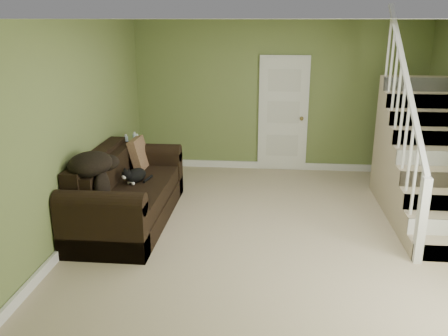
% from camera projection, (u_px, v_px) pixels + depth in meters
% --- Properties ---
extents(floor, '(5.00, 5.50, 0.01)m').
position_uv_depth(floor, '(277.00, 232.00, 6.04)').
color(floor, tan).
rests_on(floor, ground).
extents(ceiling, '(5.00, 5.50, 0.01)m').
position_uv_depth(ceiling, '(285.00, 19.00, 5.26)').
color(ceiling, white).
rests_on(ceiling, wall_back).
extents(wall_back, '(5.00, 0.04, 2.60)m').
position_uv_depth(wall_back, '(278.00, 97.00, 8.26)').
color(wall_back, olive).
rests_on(wall_back, floor).
extents(wall_front, '(5.00, 0.04, 2.60)m').
position_uv_depth(wall_front, '(288.00, 231.00, 3.04)').
color(wall_front, olive).
rests_on(wall_front, floor).
extents(wall_left, '(0.04, 5.50, 2.60)m').
position_uv_depth(wall_left, '(78.00, 129.00, 5.88)').
color(wall_left, olive).
rests_on(wall_left, floor).
extents(baseboard_back, '(5.00, 0.04, 0.12)m').
position_uv_depth(baseboard_back, '(276.00, 165.00, 8.60)').
color(baseboard_back, white).
rests_on(baseboard_back, floor).
extents(baseboard_left, '(0.04, 5.50, 0.12)m').
position_uv_depth(baseboard_left, '(89.00, 221.00, 6.25)').
color(baseboard_left, white).
rests_on(baseboard_left, floor).
extents(door, '(0.86, 0.12, 2.02)m').
position_uv_depth(door, '(283.00, 114.00, 8.30)').
color(door, white).
rests_on(door, floor).
extents(staircase, '(1.00, 2.51, 2.82)m').
position_uv_depth(staircase, '(422.00, 167.00, 6.58)').
color(staircase, tan).
rests_on(staircase, floor).
extents(sofa, '(1.02, 2.36, 0.93)m').
position_uv_depth(sofa, '(125.00, 196.00, 6.30)').
color(sofa, black).
rests_on(sofa, floor).
extents(side_table, '(0.68, 0.68, 0.89)m').
position_uv_depth(side_table, '(134.00, 167.00, 7.57)').
color(side_table, black).
rests_on(side_table, floor).
extents(cat, '(0.32, 0.54, 0.25)m').
position_uv_depth(cat, '(135.00, 176.00, 6.32)').
color(cat, black).
rests_on(cat, sofa).
extents(banana, '(0.17, 0.21, 0.06)m').
position_uv_depth(banana, '(119.00, 200.00, 5.65)').
color(banana, '#FFF81C').
rests_on(banana, sofa).
extents(throw_pillow, '(0.23, 0.46, 0.47)m').
position_uv_depth(throw_pillow, '(139.00, 154.00, 6.96)').
color(throw_pillow, '#46291C').
rests_on(throw_pillow, sofa).
extents(throw_blanket, '(0.63, 0.75, 0.27)m').
position_uv_depth(throw_blanket, '(90.00, 164.00, 5.59)').
color(throw_blanket, black).
rests_on(throw_blanket, sofa).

